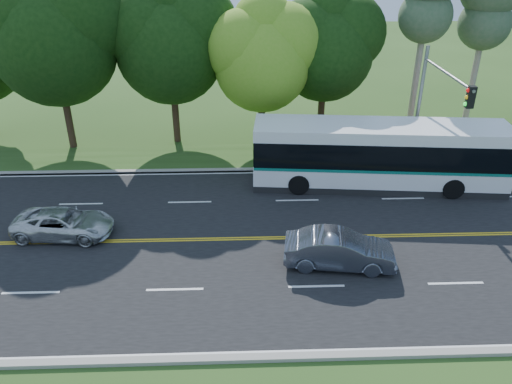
{
  "coord_description": "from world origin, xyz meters",
  "views": [
    {
      "loc": [
        -3.4,
        -18.89,
        12.3
      ],
      "look_at": [
        -2.67,
        2.0,
        1.33
      ],
      "focal_mm": 35.0,
      "sensor_mm": 36.0,
      "label": 1
    }
  ],
  "objects_px": {
    "transit_bus": "(379,156)",
    "suv": "(64,223)",
    "traffic_signal": "(433,100)",
    "sedan": "(339,250)"
  },
  "relations": [
    {
      "from": "traffic_signal",
      "to": "sedan",
      "type": "bearing_deg",
      "value": -128.05
    },
    {
      "from": "transit_bus",
      "to": "sedan",
      "type": "height_order",
      "value": "transit_bus"
    },
    {
      "from": "transit_bus",
      "to": "sedan",
      "type": "distance_m",
      "value": 8.04
    },
    {
      "from": "transit_bus",
      "to": "suv",
      "type": "relative_size",
      "value": 3.03
    },
    {
      "from": "traffic_signal",
      "to": "transit_bus",
      "type": "xyz_separation_m",
      "value": [
        -2.55,
        -0.29,
        -2.94
      ]
    },
    {
      "from": "traffic_signal",
      "to": "suv",
      "type": "height_order",
      "value": "traffic_signal"
    },
    {
      "from": "traffic_signal",
      "to": "sedan",
      "type": "xyz_separation_m",
      "value": [
        -5.89,
        -7.53,
        -3.91
      ]
    },
    {
      "from": "transit_bus",
      "to": "sedan",
      "type": "xyz_separation_m",
      "value": [
        -3.35,
        -7.24,
        -0.97
      ]
    },
    {
      "from": "traffic_signal",
      "to": "suv",
      "type": "xyz_separation_m",
      "value": [
        -17.88,
        -4.82,
        -4.04
      ]
    },
    {
      "from": "transit_bus",
      "to": "suv",
      "type": "bearing_deg",
      "value": -158.05
    }
  ]
}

